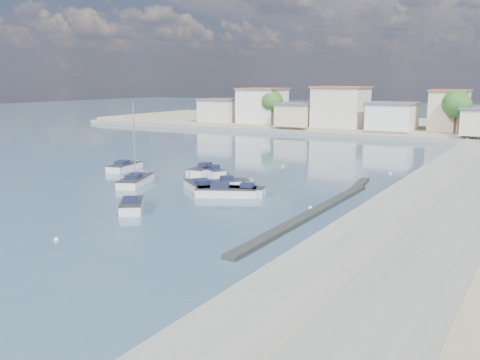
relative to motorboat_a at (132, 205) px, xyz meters
The scene contains 17 objects.
ground 36.62m from the motorboat_a, 78.58° to the left, with size 400.00×400.00×0.00m, color #293F53.
seawall_walkway 27.24m from the motorboat_a, 19.05° to the left, with size 5.00×90.00×1.80m, color slate.
breakwater 16.55m from the motorboat_a, 31.22° to the left, with size 2.00×31.02×0.35m.
far_shore_land 88.19m from the motorboat_a, 85.29° to the left, with size 160.00×40.00×1.40m, color gray.
far_shore_quay 67.28m from the motorboat_a, 83.82° to the left, with size 160.00×2.50×0.80m, color slate.
far_town 75.13m from the motorboat_a, 76.14° to the left, with size 113.01×12.80×8.35m.
shore_trees 66.14m from the motorboat_a, 76.31° to the left, with size 74.56×38.32×7.92m.
motorboat_a is the anchor object (origin of this frame).
motorboat_b 12.91m from the motorboat_a, 78.68° to the left, with size 3.93×4.10×1.48m.
motorboat_c 9.77m from the motorboat_a, 87.31° to the left, with size 5.76×5.11×1.48m.
motorboat_d 11.16m from the motorboat_a, 62.38° to the left, with size 4.75×2.72×1.48m.
motorboat_e 21.35m from the motorboat_a, 133.72° to the left, with size 3.02×6.02×1.48m.
motorboat_f 18.05m from the motorboat_a, 100.95° to the left, with size 4.27×3.37×1.48m.
motorboat_g 18.32m from the motorboat_a, 105.07° to the left, with size 2.49×5.69×1.48m.
motorboat_h 10.03m from the motorboat_a, 63.93° to the left, with size 6.42×4.71×1.48m.
sailboat 11.63m from the motorboat_a, 129.28° to the left, with size 4.41×6.92×9.00m.
mooring_buoys 15.16m from the motorboat_a, 46.10° to the left, with size 17.11×39.20×0.36m.
Camera 1 is at (23.74, -29.96, 11.13)m, focal length 40.00 mm.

